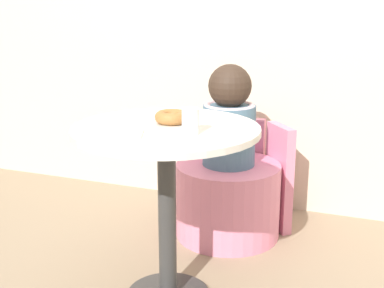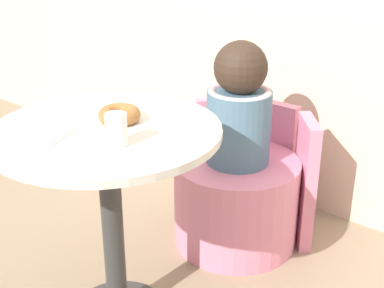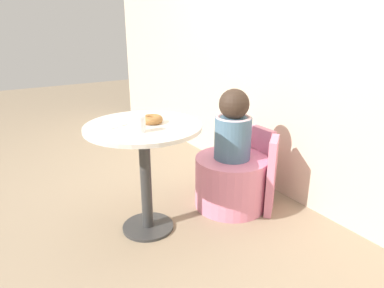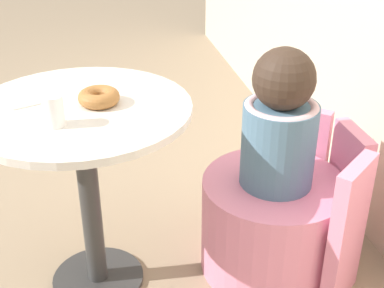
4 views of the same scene
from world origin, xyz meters
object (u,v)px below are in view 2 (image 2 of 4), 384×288
Objects in this scene: tub_chair at (236,201)px; child_figure at (239,108)px; donut at (120,115)px; cup at (116,130)px; round_table at (109,174)px.

child_figure is at bearing -100.62° from tub_chair.
child_figure reaches higher than donut.
tub_chair is 1.05× the size of child_figure.
tub_chair is 0.42m from child_figure.
child_figure is 5.30× the size of cup.
cup is at bearing -46.28° from donut.
round_table is 7.65× the size of cup.
round_table is at bearing -87.58° from donut.
child_figure is at bearing 96.23° from cup.
cup reaches higher than round_table.
cup reaches higher than tub_chair.
tub_chair is 0.93m from cup.
child_figure is (-0.00, -0.00, 0.42)m from tub_chair.
donut is at bearing -94.73° from tub_chair.
round_table is at bearing -94.06° from tub_chair.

